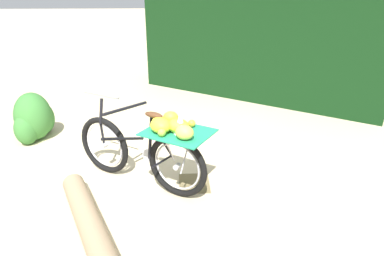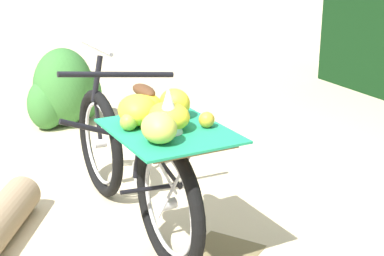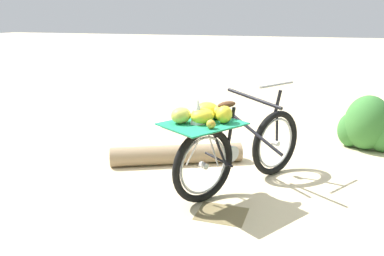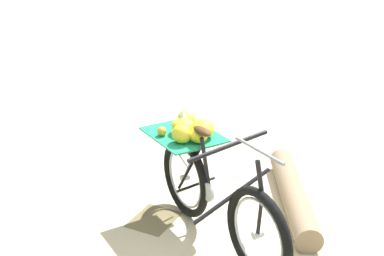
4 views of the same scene
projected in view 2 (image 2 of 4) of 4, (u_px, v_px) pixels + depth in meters
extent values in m
plane|color=beige|center=(82.00, 226.00, 3.52)|extent=(60.00, 60.00, 0.00)
torus|color=black|center=(100.00, 143.00, 3.86)|extent=(0.45, 0.65, 0.73)
torus|color=#B7B7BC|center=(100.00, 143.00, 3.86)|extent=(0.32, 0.49, 0.57)
cylinder|color=#B7B7BC|center=(100.00, 143.00, 3.86)|extent=(0.10, 0.09, 0.06)
torus|color=black|center=(168.00, 204.00, 2.98)|extent=(0.45, 0.65, 0.73)
torus|color=#B7B7BC|center=(168.00, 204.00, 2.98)|extent=(0.32, 0.49, 0.57)
cylinder|color=#B7B7BC|center=(168.00, 204.00, 2.98)|extent=(0.10, 0.09, 0.06)
cylinder|color=black|center=(116.00, 134.00, 3.53)|extent=(0.61, 0.40, 0.30)
cylinder|color=black|center=(118.00, 75.00, 3.35)|extent=(0.62, 0.41, 0.11)
cylinder|color=black|center=(141.00, 136.00, 3.18)|extent=(0.11, 0.09, 0.49)
cylinder|color=black|center=(153.00, 188.00, 3.13)|extent=(0.34, 0.22, 0.05)
cylinder|color=black|center=(155.00, 154.00, 3.03)|extent=(0.28, 0.19, 0.47)
cylinder|color=black|center=(98.00, 122.00, 3.82)|extent=(0.06, 0.05, 0.30)
cylinder|color=black|center=(97.00, 79.00, 3.71)|extent=(0.10, 0.08, 0.30)
cylinder|color=gray|center=(97.00, 48.00, 3.62)|extent=(0.30, 0.45, 0.02)
ellipsoid|color=#4C2D19|center=(144.00, 91.00, 3.04)|extent=(0.19, 0.23, 0.06)
cylinder|color=#B7B7BC|center=(139.00, 174.00, 3.29)|extent=(0.10, 0.15, 0.16)
cylinder|color=#B7B7BC|center=(160.00, 164.00, 3.00)|extent=(0.18, 0.12, 0.39)
cylinder|color=#B7B7BC|center=(178.00, 178.00, 2.82)|extent=(0.21, 0.14, 0.39)
cube|color=brown|center=(169.00, 134.00, 2.84)|extent=(0.69, 0.74, 0.02)
cube|color=#1E8C60|center=(169.00, 131.00, 2.83)|extent=(0.82, 0.86, 0.01)
ellipsoid|color=#CCC64C|center=(159.00, 128.00, 2.63)|extent=(0.24, 0.25, 0.15)
ellipsoid|color=yellow|center=(175.00, 103.00, 2.99)|extent=(0.16, 0.19, 0.16)
ellipsoid|color=yellow|center=(147.00, 106.00, 2.99)|extent=(0.23, 0.22, 0.13)
ellipsoid|color=yellow|center=(169.00, 116.00, 2.81)|extent=(0.28, 0.29, 0.14)
ellipsoid|color=yellow|center=(137.00, 110.00, 2.88)|extent=(0.30, 0.30, 0.16)
sphere|color=gold|center=(207.00, 120.00, 2.85)|extent=(0.08, 0.08, 0.08)
sphere|color=gold|center=(160.00, 123.00, 2.82)|extent=(0.07, 0.07, 0.07)
sphere|color=#8CAD38|center=(129.00, 122.00, 2.80)|extent=(0.09, 0.09, 0.09)
cone|color=white|center=(169.00, 110.00, 2.75)|extent=(0.19, 0.19, 0.23)
ellipsoid|color=#387533|center=(63.00, 87.00, 5.31)|extent=(0.58, 0.52, 0.73)
ellipsoid|color=#387533|center=(82.00, 94.00, 5.48)|extent=(0.40, 0.36, 0.51)
ellipsoid|color=#387533|center=(46.00, 104.00, 5.22)|extent=(0.36, 0.33, 0.47)
cylinder|color=#4C3823|center=(66.00, 117.00, 5.40)|extent=(0.05, 0.05, 0.15)
cube|color=olive|center=(221.00, 255.00, 3.19)|extent=(0.44, 0.36, 0.01)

